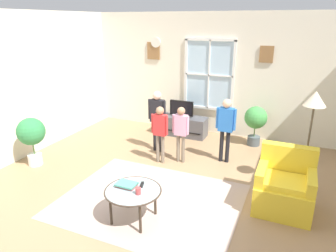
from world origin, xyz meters
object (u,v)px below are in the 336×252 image
(remote_near_books, at_px, (142,185))
(armchair, at_px, (284,188))
(potted_plant_corner, at_px, (31,134))
(coffee_table, at_px, (133,192))
(cup, at_px, (138,191))
(person_blue_shirt, at_px, (226,123))
(book_stack, at_px, (126,185))
(television, at_px, (182,108))
(tv_stand, at_px, (181,126))
(person_red_shirt, at_px, (160,128))
(person_black_shirt, at_px, (157,114))
(person_pink_shirt, at_px, (181,128))
(floor_lamp, at_px, (314,109))
(potted_plant_by_window, at_px, (256,120))

(remote_near_books, bearing_deg, armchair, 27.68)
(armchair, xyz_separation_m, potted_plant_corner, (-4.31, -0.36, 0.28))
(armchair, xyz_separation_m, coffee_table, (-1.81, -1.08, 0.09))
(cup, bearing_deg, person_blue_shirt, 76.25)
(book_stack, bearing_deg, television, 98.04)
(tv_stand, relative_size, cup, 13.10)
(book_stack, xyz_separation_m, person_red_shirt, (-0.29, 1.69, 0.21))
(coffee_table, xyz_separation_m, person_black_shirt, (-0.70, 2.23, 0.36))
(person_blue_shirt, bearing_deg, person_pink_shirt, -155.65)
(person_blue_shirt, xyz_separation_m, floor_lamp, (1.38, -0.53, 0.57))
(coffee_table, xyz_separation_m, floor_lamp, (2.05, 1.73, 0.91))
(person_red_shirt, bearing_deg, person_pink_shirt, 26.95)
(person_black_shirt, relative_size, floor_lamp, 0.78)
(tv_stand, relative_size, potted_plant_corner, 1.30)
(book_stack, relative_size, person_red_shirt, 0.25)
(book_stack, xyz_separation_m, person_pink_shirt, (0.05, 1.87, 0.20))
(book_stack, distance_m, potted_plant_by_window, 3.48)
(armchair, distance_m, potted_plant_corner, 4.34)
(potted_plant_by_window, distance_m, floor_lamp, 2.02)
(potted_plant_corner, bearing_deg, person_black_shirt, 39.76)
(potted_plant_by_window, bearing_deg, coffee_table, -107.83)
(person_red_shirt, bearing_deg, floor_lamp, -0.34)
(person_black_shirt, height_order, potted_plant_by_window, person_black_shirt)
(potted_plant_by_window, bearing_deg, cup, -105.84)
(coffee_table, relative_size, book_stack, 2.79)
(coffee_table, bearing_deg, person_blue_shirt, 73.34)
(tv_stand, relative_size, person_black_shirt, 0.94)
(tv_stand, distance_m, potted_plant_corner, 3.21)
(person_pink_shirt, relative_size, potted_plant_by_window, 1.26)
(person_pink_shirt, bearing_deg, tv_stand, 110.59)
(television, height_order, person_black_shirt, person_black_shirt)
(person_black_shirt, distance_m, floor_lamp, 2.85)
(coffee_table, bearing_deg, tv_stand, 100.10)
(potted_plant_corner, bearing_deg, person_pink_shirt, 26.17)
(tv_stand, relative_size, remote_near_books, 8.40)
(person_blue_shirt, bearing_deg, floor_lamp, -20.94)
(tv_stand, height_order, television, television)
(person_black_shirt, bearing_deg, cup, -70.51)
(tv_stand, bearing_deg, coffee_table, -79.90)
(floor_lamp, bearing_deg, person_black_shirt, 169.78)
(armchair, distance_m, person_blue_shirt, 1.69)
(book_stack, xyz_separation_m, floor_lamp, (2.18, 1.68, 0.86))
(television, bearing_deg, person_red_shirt, -83.72)
(television, height_order, potted_plant_by_window, potted_plant_by_window)
(remote_near_books, height_order, person_red_shirt, person_red_shirt)
(armchair, xyz_separation_m, book_stack, (-1.94, -1.03, 0.14))
(armchair, distance_m, floor_lamp, 1.22)
(potted_plant_by_window, bearing_deg, person_pink_shirt, -129.20)
(television, bearing_deg, person_blue_shirt, -38.80)
(remote_near_books, bearing_deg, person_red_shirt, 106.32)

